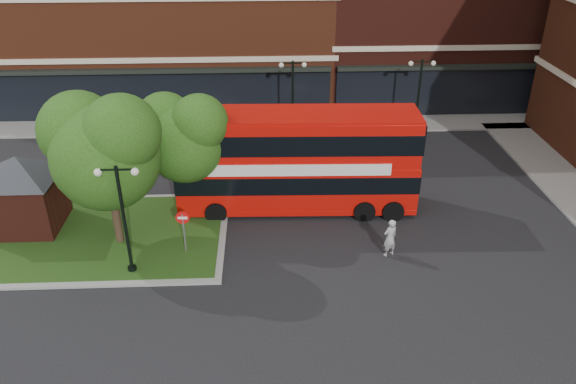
{
  "coord_description": "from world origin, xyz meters",
  "views": [
    {
      "loc": [
        0.22,
        -19.26,
        14.36
      ],
      "look_at": [
        1.22,
        3.35,
        2.0
      ],
      "focal_mm": 35.0,
      "sensor_mm": 36.0,
      "label": 1
    }
  ],
  "objects_px": {
    "woman": "(390,238)",
    "car_silver": "(202,119)",
    "bus": "(297,155)",
    "car_white": "(308,124)"
  },
  "relations": [
    {
      "from": "bus",
      "to": "car_silver",
      "type": "relative_size",
      "value": 2.67
    },
    {
      "from": "woman",
      "to": "car_silver",
      "type": "xyz_separation_m",
      "value": [
        -9.5,
        15.0,
        -0.16
      ]
    },
    {
      "from": "bus",
      "to": "car_silver",
      "type": "bearing_deg",
      "value": 119.75
    },
    {
      "from": "car_silver",
      "to": "car_white",
      "type": "distance_m",
      "value": 7.05
    },
    {
      "from": "bus",
      "to": "car_white",
      "type": "height_order",
      "value": "bus"
    },
    {
      "from": "bus",
      "to": "car_silver",
      "type": "height_order",
      "value": "bus"
    },
    {
      "from": "bus",
      "to": "car_silver",
      "type": "distance_m",
      "value": 12.21
    },
    {
      "from": "woman",
      "to": "car_white",
      "type": "bearing_deg",
      "value": -103.97
    },
    {
      "from": "car_silver",
      "to": "car_white",
      "type": "xyz_separation_m",
      "value": [
        6.97,
        -1.03,
        -0.08
      ]
    },
    {
      "from": "woman",
      "to": "car_white",
      "type": "relative_size",
      "value": 0.44
    }
  ]
}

